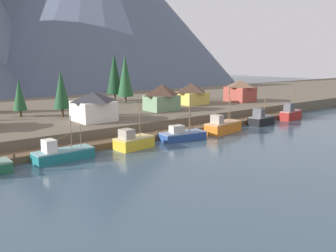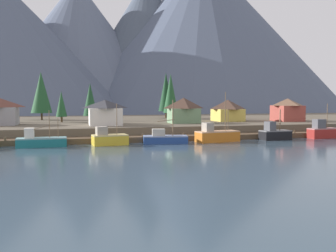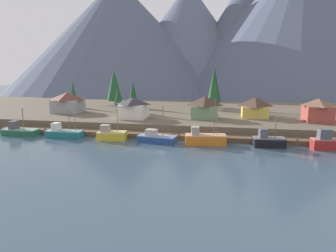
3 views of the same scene
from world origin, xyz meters
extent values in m
cube|color=#384C5B|center=(0.00, 20.00, -0.50)|extent=(400.00, 400.00, 1.00)
cube|color=brown|center=(0.00, 2.00, 0.50)|extent=(80.00, 4.00, 1.00)
cylinder|color=brown|center=(-36.00, 0.20, 0.80)|extent=(0.36, 0.36, 1.60)
cylinder|color=brown|center=(-28.00, 0.20, 0.80)|extent=(0.36, 0.36, 1.60)
cylinder|color=brown|center=(-20.00, 0.20, 0.80)|extent=(0.36, 0.36, 1.60)
cylinder|color=brown|center=(-12.00, 0.20, 0.80)|extent=(0.36, 0.36, 1.60)
cylinder|color=brown|center=(-4.00, 0.20, 0.80)|extent=(0.36, 0.36, 1.60)
cylinder|color=brown|center=(4.00, 0.20, 0.80)|extent=(0.36, 0.36, 1.60)
cylinder|color=brown|center=(12.00, 0.20, 0.80)|extent=(0.36, 0.36, 1.60)
cylinder|color=brown|center=(20.00, 0.20, 0.80)|extent=(0.36, 0.36, 1.60)
cylinder|color=brown|center=(28.00, 0.20, 0.80)|extent=(0.36, 0.36, 1.60)
cube|color=brown|center=(0.00, 32.00, 1.25)|extent=(400.00, 56.00, 2.50)
cone|color=#4C566B|center=(-55.21, 125.28, 35.45)|extent=(140.92, 140.92, 70.91)
cone|color=slate|center=(-12.87, 144.82, 35.96)|extent=(106.55, 106.55, 71.92)
cone|color=#475160|center=(25.35, 144.71, 38.27)|extent=(93.06, 93.06, 76.54)
cone|color=#4C566B|center=(57.36, 140.67, 44.90)|extent=(159.83, 159.83, 89.80)
cube|color=#1E5B3D|center=(-33.14, -1.75, 0.62)|extent=(8.21, 3.19, 1.24)
cube|color=gray|center=(-33.14, -1.75, 1.34)|extent=(8.21, 3.19, 0.20)
cube|color=#4C4C51|center=(-34.80, -1.74, 2.35)|extent=(1.47, 2.16, 1.83)
cylinder|color=brown|center=(-32.19, -1.76, 3.92)|extent=(0.20, 0.20, 4.96)
cube|color=#196B70|center=(-21.89, -1.76, 0.67)|extent=(8.28, 3.22, 1.34)
cube|color=#679496|center=(-21.89, -1.76, 1.44)|extent=(8.28, 3.22, 0.20)
cube|color=silver|center=(-23.86, -1.83, 2.38)|extent=(1.58, 2.07, 1.68)
cylinder|color=brown|center=(-20.60, -1.71, 3.86)|extent=(0.12, 0.12, 4.65)
cylinder|color=brown|center=(-19.18, -1.66, 3.16)|extent=(0.10, 0.10, 3.25)
cylinder|color=brown|center=(-21.85, -1.76, 3.32)|extent=(3.02, 0.19, 0.94)
cube|color=gold|center=(-10.37, -2.13, 0.80)|extent=(6.41, 3.92, 1.61)
cube|color=tan|center=(-10.37, -2.13, 1.71)|extent=(6.41, 3.92, 0.20)
cube|color=gray|center=(-11.83, -2.32, 2.55)|extent=(2.08, 2.23, 1.47)
cylinder|color=brown|center=(-9.10, -1.97, 4.57)|extent=(0.13, 0.13, 5.52)
cube|color=navy|center=(-0.30, -2.30, 0.60)|extent=(8.35, 4.25, 1.20)
cube|color=#6C7DA2|center=(-0.30, -2.30, 1.30)|extent=(8.35, 4.25, 0.20)
cube|color=#B2AD9E|center=(-1.55, -2.11, 2.03)|extent=(2.51, 2.09, 1.25)
cylinder|color=brown|center=(1.05, -2.50, 4.68)|extent=(0.18, 0.18, 6.55)
cylinder|color=brown|center=(-0.19, -2.31, 4.18)|extent=(3.11, 0.60, 0.49)
cube|color=#CC6B1E|center=(9.88, -2.32, 0.93)|extent=(8.56, 4.30, 1.85)
cube|color=tan|center=(9.88, -2.32, 1.95)|extent=(8.56, 4.30, 0.20)
cube|color=gray|center=(7.80, -2.65, 2.86)|extent=(1.87, 2.26, 1.63)
cylinder|color=brown|center=(11.55, -2.06, 5.72)|extent=(0.14, 0.14, 7.34)
cylinder|color=brown|center=(12.15, -1.97, 4.20)|extent=(0.12, 0.12, 4.30)
cube|color=black|center=(22.37, -1.80, 0.84)|extent=(6.24, 3.31, 1.68)
cube|color=slate|center=(22.37, -1.80, 1.78)|extent=(6.24, 3.31, 0.20)
cube|color=#4C4C51|center=(21.11, -1.91, 2.76)|extent=(1.63, 2.20, 1.76)
cylinder|color=brown|center=(23.43, -1.71, 3.94)|extent=(0.20, 0.20, 4.13)
cylinder|color=brown|center=(22.59, -1.78, 3.11)|extent=(2.11, 0.32, 0.43)
cube|color=maroon|center=(33.42, -1.65, 0.94)|extent=(6.71, 3.05, 1.89)
cube|color=#AD6C6A|center=(33.42, -1.65, 1.99)|extent=(6.71, 3.05, 0.20)
cube|color=#4C4C51|center=(32.37, -1.77, 3.02)|extent=(2.40, 1.93, 1.87)
cube|color=silver|center=(-9.93, 12.15, 4.33)|extent=(6.68, 6.81, 3.66)
pyramid|color=#2D2D33|center=(-9.93, 12.15, 7.04)|extent=(7.01, 7.15, 1.76)
cube|color=gray|center=(-32.21, 18.43, 4.42)|extent=(7.90, 6.80, 3.83)
pyramid|color=brown|center=(-32.21, 18.43, 7.40)|extent=(8.30, 7.14, 2.13)
cube|color=#9E4238|center=(35.85, 15.80, 4.46)|extent=(6.00, 6.75, 3.92)
pyramid|color=brown|center=(35.85, 15.80, 7.31)|extent=(6.30, 7.09, 1.78)
cube|color=gold|center=(21.35, 19.65, 4.02)|extent=(6.59, 6.91, 3.04)
pyramid|color=#422D23|center=(21.35, 19.65, 6.70)|extent=(6.92, 7.25, 2.33)
cube|color=#6B8E66|center=(8.42, 15.12, 4.20)|extent=(6.68, 5.42, 3.40)
pyramid|color=#422D23|center=(8.42, 15.12, 7.13)|extent=(7.01, 5.69, 2.46)
cylinder|color=#4C3823|center=(-24.52, 36.40, 3.44)|extent=(0.50, 0.50, 1.88)
cone|color=#1E4C28|center=(-24.52, 36.40, 9.81)|extent=(5.47, 5.47, 10.86)
cylinder|color=#4C3823|center=(-36.70, 29.98, 3.50)|extent=(0.50, 0.50, 1.99)
cone|color=#1E4C28|center=(-36.70, 29.98, 7.77)|extent=(2.67, 2.67, 6.56)
cylinder|color=#4C3823|center=(9.86, 38.04, 3.50)|extent=(0.50, 0.50, 1.99)
cone|color=#14381E|center=(9.86, 38.04, 10.08)|extent=(4.34, 4.34, 11.17)
cylinder|color=#4C3823|center=(-19.19, 25.64, 3.16)|extent=(0.50, 0.50, 1.31)
cone|color=#1E4C28|center=(-19.19, 25.64, 6.91)|extent=(2.66, 2.66, 6.20)
cylinder|color=#4C3823|center=(9.84, 32.51, 3.36)|extent=(0.50, 0.50, 1.71)
cone|color=#1E4C28|center=(9.84, 32.51, 9.61)|extent=(4.12, 4.12, 10.80)
cylinder|color=#4C3823|center=(-12.61, 20.43, 3.34)|extent=(0.50, 0.50, 1.68)
cone|color=#194223|center=(-12.61, 20.43, 7.97)|extent=(3.31, 3.31, 7.59)
camera|label=1|loc=(-41.34, -49.52, 14.05)|focal=39.14mm
camera|label=2|loc=(-16.95, -69.53, 8.24)|focal=40.69mm
camera|label=3|loc=(13.50, -61.09, 15.07)|focal=31.45mm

